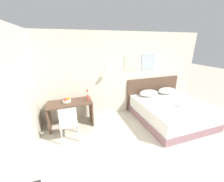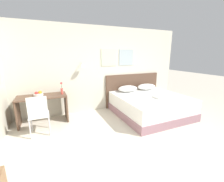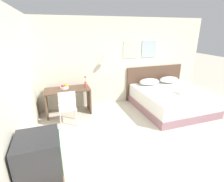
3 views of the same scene
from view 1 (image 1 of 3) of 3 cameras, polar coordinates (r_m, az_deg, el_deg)
name	(u,v)px [view 1 (image 1 of 3)]	position (r m, az deg, el deg)	size (l,w,h in m)	color
ground_plane	(169,169)	(3.29, 22.55, -27.60)	(24.00, 24.00, 0.00)	beige
wall_back	(121,74)	(4.55, 3.80, 6.87)	(5.86, 0.31, 2.65)	beige
bed	(171,111)	(4.70, 23.23, -7.76)	(1.94, 1.98, 0.60)	gray
headboard	(152,93)	(5.32, 16.48, -0.61)	(2.06, 0.06, 1.13)	brown
pillow_left	(149,93)	(4.84, 15.00, -0.81)	(0.67, 0.44, 0.20)	white
pillow_right	(167,91)	(5.28, 21.81, 0.15)	(0.67, 0.44, 0.20)	white
folded_towel_near_foot	(182,105)	(4.44, 27.16, -5.26)	(0.31, 0.28, 0.06)	white
desk	(70,109)	(4.13, -16.87, -7.29)	(1.21, 0.58, 0.75)	brown
desk_chair	(69,122)	(3.51, -17.60, -12.10)	(0.43, 0.43, 0.94)	white
fruit_bowl	(67,100)	(4.06, -18.32, -3.71)	(0.23, 0.23, 0.13)	silver
flower_vase	(88,96)	(3.98, -10.07, -2.10)	(0.06, 0.06, 0.33)	#D14C42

